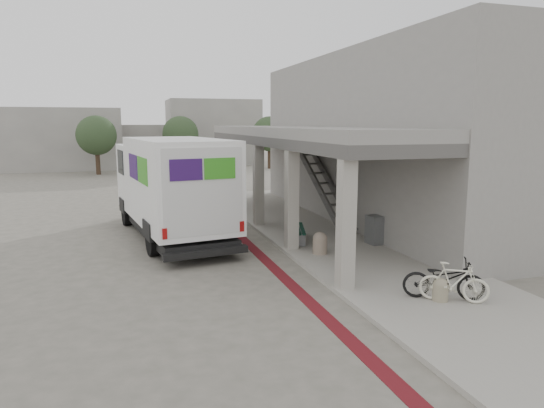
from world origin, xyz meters
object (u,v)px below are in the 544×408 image
object	(u,v)px
fedex_truck	(171,185)
utility_cabinet	(375,230)
bicycle_black	(444,279)
bicycle_cream	(454,282)
bench	(298,231)

from	to	relation	value
fedex_truck	utility_cabinet	xyz separation A→B (m)	(6.42, -3.56, -1.34)
utility_cabinet	bicycle_black	world-z (taller)	bicycle_black
utility_cabinet	bicycle_cream	distance (m)	5.47
bicycle_cream	utility_cabinet	bearing A→B (deg)	23.53
fedex_truck	bicycle_black	size ratio (longest dim) A/B	4.80
utility_cabinet	bicycle_black	size ratio (longest dim) A/B	0.52
bicycle_black	bench	bearing A→B (deg)	38.40
fedex_truck	bicycle_black	world-z (taller)	fedex_truck
bench	bicycle_black	world-z (taller)	bicycle_black
fedex_truck	bench	bearing A→B (deg)	-38.14
utility_cabinet	bicycle_cream	world-z (taller)	utility_cabinet
bicycle_black	utility_cabinet	bearing A→B (deg)	15.49
fedex_truck	bicycle_cream	size ratio (longest dim) A/B	5.72
utility_cabinet	bicycle_black	distance (m)	5.27
bench	bicycle_cream	distance (m)	6.74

